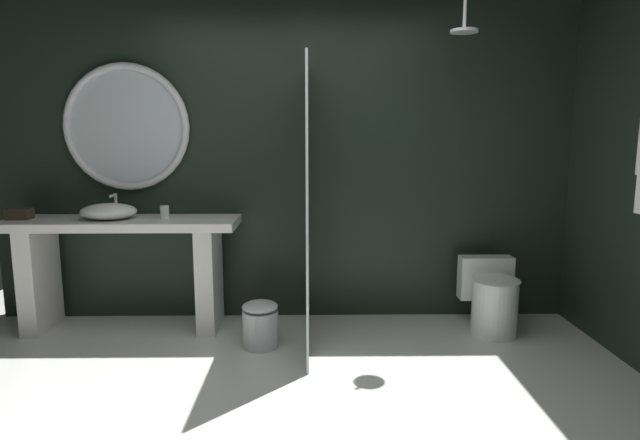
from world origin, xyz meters
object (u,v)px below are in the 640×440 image
object	(u,v)px
vessel_sink	(109,211)
waste_bin	(260,324)
rain_shower_head	(464,28)
toilet	(492,298)
tissue_box	(19,214)
tumbler_cup	(165,212)
round_wall_mirror	(126,127)

from	to	relation	value
vessel_sink	waste_bin	xyz separation A→B (m)	(1.18, -0.38, -0.77)
rain_shower_head	toilet	size ratio (longest dim) A/B	0.51
rain_shower_head	tissue_box	bearing A→B (deg)	176.18
tissue_box	tumbler_cup	bearing A→B (deg)	0.98
tumbler_cup	round_wall_mirror	size ratio (longest dim) A/B	0.10
toilet	rain_shower_head	bearing A→B (deg)	-162.53
vessel_sink	rain_shower_head	xyz separation A→B (m)	(2.61, -0.21, 1.31)
tissue_box	round_wall_mirror	bearing A→B (deg)	17.72
waste_bin	tumbler_cup	bearing A→B (deg)	151.85
vessel_sink	toilet	bearing A→B (deg)	-1.99
round_wall_mirror	toilet	world-z (taller)	round_wall_mirror
tumbler_cup	vessel_sink	bearing A→B (deg)	-175.45
toilet	tissue_box	bearing A→B (deg)	178.16
tissue_box	toilet	xyz separation A→B (m)	(3.63, -0.12, -0.65)
round_wall_mirror	waste_bin	bearing A→B (deg)	-30.08
rain_shower_head	tumbler_cup	bearing A→B (deg)	173.78
tumbler_cup	toilet	distance (m)	2.61
rain_shower_head	toilet	xyz separation A→B (m)	(0.33, 0.10, -1.98)
vessel_sink	round_wall_mirror	xyz separation A→B (m)	(0.08, 0.26, 0.64)
vessel_sink	waste_bin	size ratio (longest dim) A/B	1.24
vessel_sink	waste_bin	distance (m)	1.46
round_wall_mirror	toilet	distance (m)	3.16
vessel_sink	toilet	xyz separation A→B (m)	(2.94, -0.10, -0.67)
tissue_box	waste_bin	distance (m)	2.05
waste_bin	tissue_box	bearing A→B (deg)	168.21
vessel_sink	tumbler_cup	size ratio (longest dim) A/B	4.11
vessel_sink	round_wall_mirror	distance (m)	0.69
tumbler_cup	waste_bin	bearing A→B (deg)	-28.15
vessel_sink	toilet	world-z (taller)	vessel_sink
tumbler_cup	rain_shower_head	size ratio (longest dim) A/B	0.36
toilet	tumbler_cup	bearing A→B (deg)	176.93
tissue_box	toilet	size ratio (longest dim) A/B	0.31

